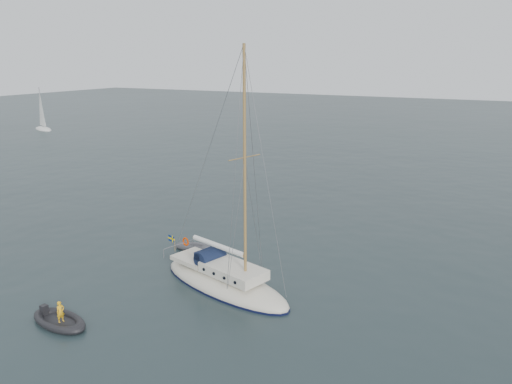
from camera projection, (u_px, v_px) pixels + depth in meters
The scene contains 5 objects.
ground at pixel (277, 279), 30.56m from camera, with size 300.00×300.00×0.00m, color black.
sailboat at pixel (225, 270), 29.28m from camera, with size 10.18×3.05×14.49m.
dinghy at pixel (193, 247), 35.40m from camera, with size 2.64×1.19×0.38m.
rib at pixel (59, 320), 25.42m from camera, with size 3.61×1.64×1.32m.
distant_yacht_a at pixel (41, 111), 92.89m from camera, with size 6.30×3.36×8.34m.
Camera 1 is at (11.68, -25.59, 13.16)m, focal length 35.00 mm.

